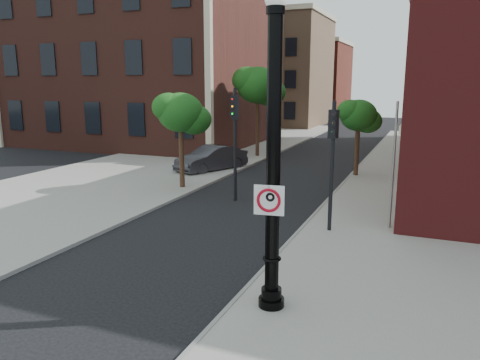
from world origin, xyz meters
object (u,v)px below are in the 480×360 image
at_px(parked_car, 211,159).
at_px(traffic_signal_left, 235,126).
at_px(lamppost, 273,172).
at_px(traffic_signal_right, 333,146).
at_px(no_parking_sign, 269,200).

xyz_separation_m(parked_car, traffic_signal_left, (3.84, -5.64, 2.47)).
xyz_separation_m(lamppost, traffic_signal_right, (0.06, 5.85, -0.18)).
xyz_separation_m(no_parking_sign, traffic_signal_right, (0.09, 6.03, 0.38)).
bearing_deg(no_parking_sign, parked_car, 111.33).
xyz_separation_m(lamppost, traffic_signal_left, (-4.59, 8.73, 0.05)).
distance_m(parked_car, traffic_signal_left, 7.26).
bearing_deg(no_parking_sign, traffic_signal_left, 108.44).
bearing_deg(traffic_signal_right, no_parking_sign, -81.03).
bearing_deg(no_parking_sign, lamppost, 73.26).
bearing_deg(traffic_signal_right, parked_car, 144.71).
distance_m(no_parking_sign, traffic_signal_left, 10.02).
bearing_deg(parked_car, lamppost, -36.23).
xyz_separation_m(parked_car, traffic_signal_right, (8.49, -8.52, 2.24)).
height_order(lamppost, no_parking_sign, lamppost).
height_order(no_parking_sign, traffic_signal_left, traffic_signal_left).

